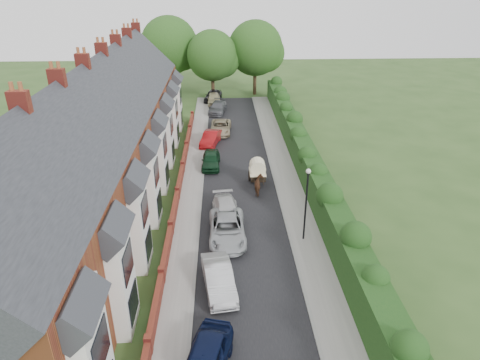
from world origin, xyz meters
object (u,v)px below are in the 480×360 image
at_px(lamppost, 307,196).
at_px(car_silver_b, 227,229).
at_px(car_green, 211,160).
at_px(car_grey, 218,107).
at_px(horse, 259,186).
at_px(horse_cart, 257,170).
at_px(car_white, 227,211).
at_px(car_silver_a, 219,279).
at_px(car_beige, 221,127).
at_px(car_black, 213,96).
at_px(car_red, 211,138).

xyz_separation_m(lamppost, car_silver_b, (-5.00, 0.45, -2.58)).
xyz_separation_m(car_green, car_grey, (0.55, 16.80, -0.01)).
bearing_deg(car_silver_b, horse, 66.33).
height_order(car_green, horse_cart, horse_cart).
bearing_deg(car_white, car_grey, 84.43).
height_order(car_white, car_green, car_green).
distance_m(car_silver_a, car_white, 7.62).
bearing_deg(car_beige, car_grey, 96.09).
bearing_deg(car_green, car_white, -80.61).
bearing_deg(car_black, car_silver_b, -73.84).
distance_m(lamppost, car_black, 35.20).
distance_m(lamppost, car_green, 13.97).
xyz_separation_m(car_red, horse_cart, (4.04, -9.25, 0.57)).
relative_size(car_silver_b, horse, 3.01).
distance_m(car_white, car_grey, 26.01).
bearing_deg(car_silver_a, car_white, 76.90).
distance_m(car_silver_a, horse_cart, 13.55).
height_order(car_silver_b, horse, horse).
bearing_deg(horse_cart, horse, -90.00).
relative_size(lamppost, car_red, 1.24).
bearing_deg(car_beige, car_white, -85.17).
xyz_separation_m(car_grey, horse, (3.37, -22.29, 0.05)).
relative_size(car_white, horse_cart, 1.44).
bearing_deg(car_beige, car_silver_a, -86.74).
distance_m(car_beige, car_grey, 7.66).
height_order(lamppost, car_green, lamppost).
xyz_separation_m(car_white, car_green, (-1.28, 9.20, 0.05)).
bearing_deg(car_grey, horse_cart, -71.76).
xyz_separation_m(car_beige, horse_cart, (3.03, -12.79, 0.59)).
bearing_deg(car_grey, car_silver_a, -80.80).
distance_m(car_beige, car_black, 13.21).
height_order(car_green, car_grey, car_green).
distance_m(car_silver_b, car_red, 17.40).
bearing_deg(car_silver_b, car_black, 91.55).
xyz_separation_m(lamppost, car_black, (-6.40, 34.52, -2.54)).
height_order(car_silver_b, car_beige, car_silver_b).
height_order(car_white, car_red, car_red).
distance_m(car_green, horse, 6.74).
bearing_deg(car_red, lamppost, -57.39).
distance_m(car_red, car_black, 16.72).
xyz_separation_m(car_white, car_beige, (-0.40, 18.35, 0.03)).
distance_m(car_silver_a, car_black, 39.13).
bearing_deg(car_white, car_red, 88.22).
bearing_deg(lamppost, car_silver_a, -140.34).
bearing_deg(car_beige, horse, -74.69).
relative_size(car_white, car_beige, 0.92).
bearing_deg(car_beige, car_silver_b, -85.32).
bearing_deg(horse_cart, lamppost, -74.56).
height_order(horse, horse_cart, horse_cart).
xyz_separation_m(car_silver_a, car_red, (-0.85, 22.40, -0.03)).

